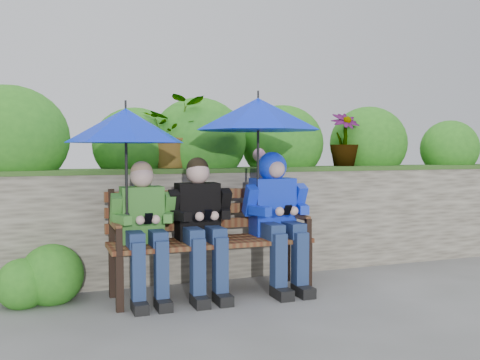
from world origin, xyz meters
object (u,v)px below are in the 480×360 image
object	(u,v)px
park_bench	(209,233)
boy_middle	(201,220)
boy_left	(144,224)
umbrella_right	(258,114)
boy_right	(277,209)
umbrella_left	(126,126)

from	to	relation	value
park_bench	boy_middle	distance (m)	0.18
park_bench	boy_left	xyz separation A→B (m)	(-0.56, -0.08, 0.12)
boy_left	umbrella_right	xyz separation A→B (m)	(0.97, 0.01, 0.88)
boy_left	boy_right	world-z (taller)	boy_right
boy_middle	boy_right	size ratio (longest dim) A/B	0.96
umbrella_right	boy_middle	bearing A→B (deg)	-179.04
boy_left	boy_right	bearing A→B (deg)	0.31
park_bench	umbrella_right	xyz separation A→B (m)	(0.41, -0.07, 1.00)
boy_middle	boy_right	distance (m)	0.69
boy_middle	boy_right	xyz separation A→B (m)	(0.69, 0.01, 0.06)
boy_left	umbrella_right	distance (m)	1.31
boy_middle	umbrella_right	xyz separation A→B (m)	(0.51, 0.01, 0.87)
umbrella_left	umbrella_right	bearing A→B (deg)	0.58
park_bench	boy_left	distance (m)	0.58
boy_right	park_bench	bearing A→B (deg)	173.14
park_bench	boy_middle	size ratio (longest dim) A/B	1.47
boy_right	umbrella_left	world-z (taller)	umbrella_left
boy_right	umbrella_right	size ratio (longest dim) A/B	1.10
boy_left	park_bench	bearing A→B (deg)	7.92
park_bench	boy_middle	bearing A→B (deg)	-139.38
park_bench	boy_right	bearing A→B (deg)	-6.86
boy_left	boy_right	size ratio (longest dim) A/B	0.94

